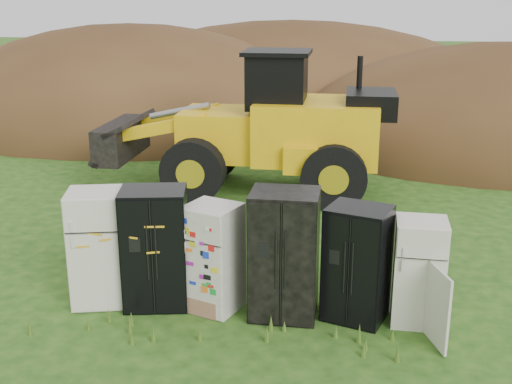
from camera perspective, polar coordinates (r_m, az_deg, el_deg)
ground at (r=9.77m, az=0.04°, el=-10.49°), size 120.00×120.00×0.00m
fridge_leftmost at (r=9.99m, az=-13.94°, el=-4.81°), size 0.93×0.91×1.77m
fridge_black_side at (r=9.72m, az=-8.95°, el=-4.94°), size 1.07×0.91×1.82m
fridge_sticker at (r=9.54m, az=-3.80°, el=-5.83°), size 0.92×0.89×1.63m
fridge_dark_mid at (r=9.29m, az=2.52°, el=-5.57°), size 0.98×0.80×1.89m
fridge_black_right at (r=9.34m, az=8.97°, el=-6.31°), size 1.03×0.95×1.70m
fridge_open_door at (r=9.43m, az=14.26°, el=-6.90°), size 0.73×0.68×1.55m
wheel_loader at (r=15.17m, az=-1.29°, el=6.25°), size 6.91×2.85×3.33m
dirt_mound_right at (r=21.46m, az=21.35°, el=3.78°), size 13.57×9.95×6.39m
dirt_mound_left at (r=24.05m, az=-10.84°, el=5.99°), size 14.82×11.12×7.15m
dirt_mound_back at (r=26.31m, az=3.17°, el=7.21°), size 17.73×11.82×7.19m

